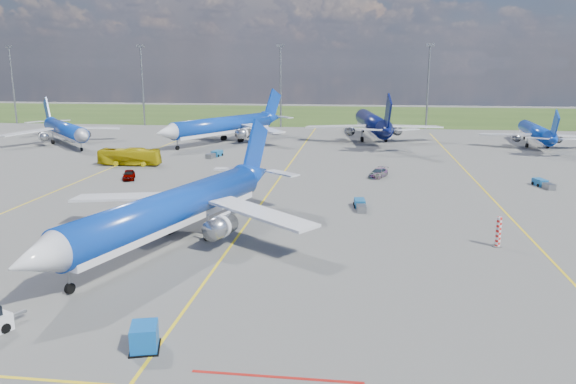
# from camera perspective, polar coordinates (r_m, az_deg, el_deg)

# --- Properties ---
(ground) EXTENTS (400.00, 400.00, 0.00)m
(ground) POSITION_cam_1_polar(r_m,az_deg,el_deg) (51.33, -7.07, -7.15)
(ground) COLOR #5B5B58
(ground) RESTS_ON ground
(grass_strip) EXTENTS (400.00, 80.00, 0.01)m
(grass_strip) POSITION_cam_1_polar(r_m,az_deg,el_deg) (197.79, 3.81, 7.84)
(grass_strip) COLOR #2D4719
(grass_strip) RESTS_ON ground
(taxiway_lines) EXTENTS (60.25, 160.00, 0.02)m
(taxiway_lines) POSITION_cam_1_polar(r_m,az_deg,el_deg) (77.33, -1.88, -0.17)
(taxiway_lines) COLOR yellow
(taxiway_lines) RESTS_ON ground
(floodlight_masts) EXTENTS (202.20, 0.50, 22.70)m
(floodlight_masts) POSITION_cam_1_polar(r_m,az_deg,el_deg) (156.71, 6.64, 11.04)
(floodlight_masts) COLOR slate
(floodlight_masts) RESTS_ON ground
(warning_post) EXTENTS (0.50, 0.50, 3.00)m
(warning_post) POSITION_cam_1_polar(r_m,az_deg,el_deg) (58.54, 20.59, -3.82)
(warning_post) COLOR red
(warning_post) RESTS_ON ground
(bg_jet_nw) EXTENTS (44.53, 45.03, 9.42)m
(bg_jet_nw) POSITION_cam_1_polar(r_m,az_deg,el_deg) (133.82, -21.60, 4.51)
(bg_jet_nw) COLOR #0B36A3
(bg_jet_nw) RESTS_ON ground
(bg_jet_nnw) EXTENTS (48.61, 52.56, 11.07)m
(bg_jet_nnw) POSITION_cam_1_polar(r_m,az_deg,el_deg) (128.48, -6.53, 5.02)
(bg_jet_nnw) COLOR #0B36A3
(bg_jet_nnw) RESTS_ON ground
(bg_jet_n) EXTENTS (39.05, 47.94, 11.46)m
(bg_jet_n) POSITION_cam_1_polar(r_m,az_deg,el_deg) (133.22, 8.51, 5.24)
(bg_jet_n) COLOR #070E3D
(bg_jet_n) RESTS_ON ground
(bg_jet_ne) EXTENTS (27.77, 35.20, 8.78)m
(bg_jet_ne) POSITION_cam_1_polar(r_m,az_deg,el_deg) (132.98, 23.77, 4.27)
(bg_jet_ne) COLOR #0B36A3
(bg_jet_ne) RESTS_ON ground
(main_airliner) EXTENTS (41.49, 47.77, 10.58)m
(main_airliner) POSITION_cam_1_polar(r_m,az_deg,el_deg) (57.07, -11.52, -5.24)
(main_airliner) COLOR #0B36A3
(main_airliner) RESTS_ON ground
(uld_container) EXTENTS (2.12, 2.40, 1.62)m
(uld_container) POSITION_cam_1_polar(r_m,az_deg,el_deg) (37.41, -14.38, -14.08)
(uld_container) COLOR #0B4FA6
(uld_container) RESTS_ON ground
(apron_bus) EXTENTS (10.93, 2.90, 3.02)m
(apron_bus) POSITION_cam_1_polar(r_m,az_deg,el_deg) (102.53, -15.81, 3.46)
(apron_bus) COLOR #C2AD0B
(apron_bus) RESTS_ON ground
(service_car_a) EXTENTS (3.08, 4.70, 1.49)m
(service_car_a) POSITION_cam_1_polar(r_m,az_deg,el_deg) (90.15, -15.87, 1.71)
(service_car_a) COLOR #999999
(service_car_a) RESTS_ON ground
(service_car_b) EXTENTS (4.57, 3.61, 1.15)m
(service_car_b) POSITION_cam_1_polar(r_m,az_deg,el_deg) (73.59, -6.15, -0.46)
(service_car_b) COLOR #999999
(service_car_b) RESTS_ON ground
(service_car_c) EXTENTS (3.55, 5.14, 1.38)m
(service_car_c) POSITION_cam_1_polar(r_m,az_deg,el_deg) (89.61, 9.17, 1.94)
(service_car_c) COLOR #999999
(service_car_c) RESTS_ON ground
(baggage_tug_w) EXTENTS (1.58, 4.52, 1.00)m
(baggage_tug_w) POSITION_cam_1_polar(r_m,az_deg,el_deg) (69.89, 7.35, -1.31)
(baggage_tug_w) COLOR #17558A
(baggage_tug_w) RESTS_ON ground
(baggage_tug_c) EXTENTS (2.39, 5.04, 1.09)m
(baggage_tug_c) POSITION_cam_1_polar(r_m,az_deg,el_deg) (108.64, -7.46, 3.82)
(baggage_tug_c) COLOR #196198
(baggage_tug_c) RESTS_ON ground
(baggage_tug_e) EXTENTS (2.25, 4.66, 1.01)m
(baggage_tug_e) POSITION_cam_1_polar(r_m,az_deg,el_deg) (89.48, 24.48, 0.77)
(baggage_tug_e) COLOR #185690
(baggage_tug_e) RESTS_ON ground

